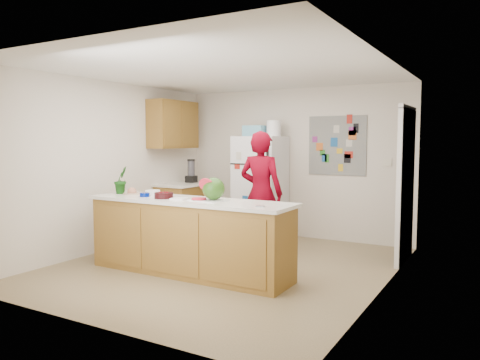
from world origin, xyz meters
The scene contains 26 objects.
floor centered at (0.00, 0.00, -0.01)m, with size 4.00×4.50×0.02m, color brown.
wall_back centered at (0.00, 2.26, 1.25)m, with size 4.00×0.02×2.50m, color beige.
wall_left centered at (-2.01, 0.00, 1.25)m, with size 0.02×4.50×2.50m, color beige.
wall_right centered at (2.01, 0.00, 1.25)m, with size 0.02×4.50×2.50m, color beige.
ceiling centered at (0.00, 0.00, 2.51)m, with size 4.00×4.50×0.02m, color white.
doorway centered at (1.99, 1.45, 1.02)m, with size 0.03×0.85×2.04m, color black.
peninsula_base centered at (-0.20, -0.50, 0.44)m, with size 2.60×0.62×0.88m, color brown.
peninsula_top centered at (-0.20, -0.50, 0.90)m, with size 2.68×0.70×0.04m, color silver.
side_counter_base centered at (-1.69, 1.35, 0.43)m, with size 0.60×0.80×0.86m, color brown.
side_counter_top centered at (-1.69, 1.35, 0.88)m, with size 0.64×0.84×0.04m, color silver.
upper_cabinets centered at (-1.82, 1.30, 1.90)m, with size 0.35×1.00×0.80m, color brown.
refrigerator centered at (-0.45, 1.88, 0.85)m, with size 0.75×0.70×1.70m, color silver.
fridge_top_bin centered at (-0.55, 1.88, 1.79)m, with size 0.35×0.28×0.18m, color #5999B2.
photo_collage centered at (0.75, 2.24, 1.55)m, with size 0.95×0.01×0.95m, color slate.
person centered at (0.11, 0.82, 0.88)m, with size 0.64×0.42×1.76m, color #61000F.
blender_appliance centered at (-1.64, 1.56, 1.09)m, with size 0.13×0.13×0.38m, color black.
cutting_board centered at (0.09, -0.51, 0.93)m, with size 0.41×0.31×0.01m, color silver.
watermelon centered at (0.15, -0.49, 1.06)m, with size 0.26×0.26×0.26m, color #265E0E.
watermelon_slice centered at (-0.01, -0.56, 0.94)m, with size 0.17×0.17×0.02m, color #E0174D.
cherry_bowl centered at (-0.52, -0.57, 0.96)m, with size 0.23×0.23×0.07m, color black.
white_bowl centered at (-0.90, -0.34, 0.95)m, with size 0.20×0.20×0.06m, color white.
cobalt_bowl centered at (-0.83, -0.57, 0.95)m, with size 0.12×0.12×0.05m, color #00126B.
plate centered at (-1.17, -0.44, 0.93)m, with size 0.23×0.23×0.02m, color beige.
paper_towel centered at (-0.28, -0.59, 0.93)m, with size 0.17×0.15×0.02m, color white.
keys centered at (0.86, -0.66, 0.93)m, with size 0.10×0.04×0.01m, color gray.
potted_plant centered at (-1.35, -0.45, 1.10)m, with size 0.20×0.16×0.37m, color #1C4311.
Camera 1 is at (3.13, -5.07, 1.63)m, focal length 35.00 mm.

